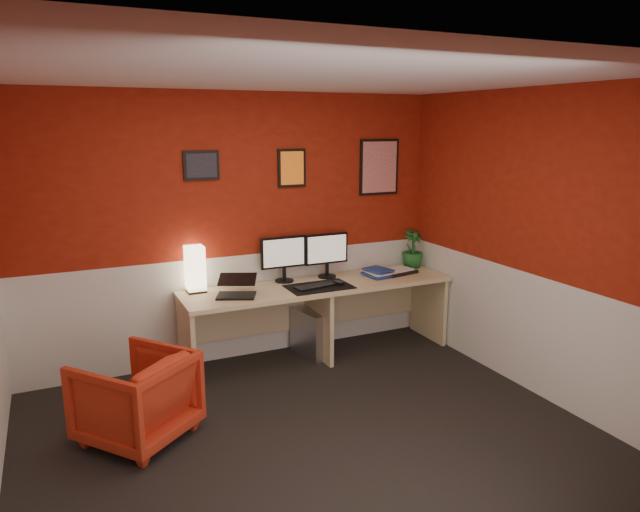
{
  "coord_description": "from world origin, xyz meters",
  "views": [
    {
      "loc": [
        -1.54,
        -3.41,
        2.21
      ],
      "look_at": [
        0.6,
        1.21,
        1.05
      ],
      "focal_mm": 32.66,
      "sensor_mm": 36.0,
      "label": 1
    }
  ],
  "objects": [
    {
      "name": "potted_plant",
      "position": [
        1.84,
        1.58,
        0.93
      ],
      "size": [
        0.26,
        0.26,
        0.4
      ],
      "primitive_type": "imported",
      "rotation": [
        0.0,
        0.0,
        0.15
      ],
      "color": "#19591E",
      "rests_on": "desk"
    },
    {
      "name": "wall_right",
      "position": [
        2.0,
        0.0,
        1.25
      ],
      "size": [
        0.01,
        3.5,
        2.5
      ],
      "primitive_type": "cube",
      "color": "maroon",
      "rests_on": "ground"
    },
    {
      "name": "book_top",
      "position": [
        1.24,
        1.39,
        0.79
      ],
      "size": [
        0.26,
        0.31,
        0.03
      ],
      "primitive_type": "imported",
      "rotation": [
        0.0,
        0.0,
        0.25
      ],
      "color": "#203996",
      "rests_on": "book_middle"
    },
    {
      "name": "book_middle",
      "position": [
        1.22,
        1.42,
        0.77
      ],
      "size": [
        0.21,
        0.28,
        0.02
      ],
      "primitive_type": "imported",
      "rotation": [
        0.0,
        0.0,
        0.03
      ],
      "color": "silver",
      "rests_on": "book_bottom"
    },
    {
      "name": "wainscot_back",
      "position": [
        0.0,
        1.75,
        0.5
      ],
      "size": [
        4.0,
        0.01,
        1.0
      ],
      "primitive_type": "cube",
      "color": "silver",
      "rests_on": "ground"
    },
    {
      "name": "laptop",
      "position": [
        -0.15,
        1.33,
        0.84
      ],
      "size": [
        0.4,
        0.34,
        0.22
      ],
      "primitive_type": "cube",
      "rotation": [
        0.0,
        0.0,
        -0.42
      ],
      "color": "black",
      "rests_on": "desk"
    },
    {
      "name": "mouse",
      "position": [
        0.83,
        1.29,
        0.75
      ],
      "size": [
        0.08,
        0.11,
        0.03
      ],
      "primitive_type": "cube",
      "rotation": [
        0.0,
        0.0,
        0.18
      ],
      "color": "black",
      "rests_on": "desk_mat"
    },
    {
      "name": "wainscot_right",
      "position": [
        2.0,
        0.0,
        0.5
      ],
      "size": [
        0.01,
        3.5,
        1.0
      ],
      "primitive_type": "cube",
      "color": "silver",
      "rests_on": "ground"
    },
    {
      "name": "ceiling",
      "position": [
        0.0,
        0.0,
        2.5
      ],
      "size": [
        4.0,
        3.5,
        0.01
      ],
      "primitive_type": "cube",
      "color": "white",
      "rests_on": "ground"
    },
    {
      "name": "art_center",
      "position": [
        0.55,
        1.74,
        1.8
      ],
      "size": [
        0.28,
        0.02,
        0.36
      ],
      "primitive_type": "cube",
      "color": "orange",
      "rests_on": "wall_back"
    },
    {
      "name": "desk_mat",
      "position": [
        0.64,
        1.3,
        0.73
      ],
      "size": [
        0.6,
        0.38,
        0.01
      ],
      "primitive_type": "cube",
      "color": "black",
      "rests_on": "desk"
    },
    {
      "name": "pc_tower",
      "position": [
        0.63,
        1.48,
        0.23
      ],
      "size": [
        0.28,
        0.48,
        0.45
      ],
      "primitive_type": "cube",
      "rotation": [
        0.0,
        0.0,
        0.19
      ],
      "color": "#99999E",
      "rests_on": "ground"
    },
    {
      "name": "art_left",
      "position": [
        -0.31,
        1.74,
        1.85
      ],
      "size": [
        0.32,
        0.02,
        0.26
      ],
      "primitive_type": "cube",
      "color": "black",
      "rests_on": "wall_back"
    },
    {
      "name": "desk",
      "position": [
        0.68,
        1.41,
        0.36
      ],
      "size": [
        2.6,
        0.65,
        0.73
      ],
      "primitive_type": "cube",
      "color": "#D0B685",
      "rests_on": "ground"
    },
    {
      "name": "art_right",
      "position": [
        1.51,
        1.74,
        1.78
      ],
      "size": [
        0.44,
        0.02,
        0.56
      ],
      "primitive_type": "cube",
      "color": "red",
      "rests_on": "wall_back"
    },
    {
      "name": "wall_front",
      "position": [
        0.0,
        -1.75,
        1.25
      ],
      "size": [
        4.0,
        0.01,
        2.5
      ],
      "primitive_type": "cube",
      "color": "maroon",
      "rests_on": "ground"
    },
    {
      "name": "shoji_lamp",
      "position": [
        -0.43,
        1.63,
        0.93
      ],
      "size": [
        0.16,
        0.16,
        0.4
      ],
      "primitive_type": "cube",
      "color": "#FFE5B2",
      "rests_on": "desk"
    },
    {
      "name": "monitor_right",
      "position": [
        0.86,
        1.6,
        1.02
      ],
      "size": [
        0.45,
        0.06,
        0.58
      ],
      "primitive_type": "cube",
      "color": "black",
      "rests_on": "desk"
    },
    {
      "name": "ground",
      "position": [
        0.0,
        0.0,
        0.0
      ],
      "size": [
        4.0,
        3.5,
        0.01
      ],
      "primitive_type": "cube",
      "color": "black",
      "rests_on": "ground"
    },
    {
      "name": "monitor_left",
      "position": [
        0.42,
        1.62,
        1.02
      ],
      "size": [
        0.45,
        0.06,
        0.58
      ],
      "primitive_type": "cube",
      "color": "black",
      "rests_on": "desk"
    },
    {
      "name": "armchair",
      "position": [
        -1.13,
        0.58,
        0.32
      ],
      "size": [
        0.96,
        0.97,
        0.63
      ],
      "primitive_type": "imported",
      "rotation": [
        0.0,
        0.0,
        3.82
      ],
      "color": "red",
      "rests_on": "ground"
    },
    {
      "name": "wall_back",
      "position": [
        0.0,
        1.75,
        1.25
      ],
      "size": [
        4.0,
        0.01,
        2.5
      ],
      "primitive_type": "cube",
      "color": "maroon",
      "rests_on": "ground"
    },
    {
      "name": "book_bottom",
      "position": [
        1.21,
        1.41,
        0.74
      ],
      "size": [
        0.23,
        0.29,
        0.03
      ],
      "primitive_type": "imported",
      "rotation": [
        0.0,
        0.0,
        0.09
      ],
      "color": "#203996",
      "rests_on": "desk"
    },
    {
      "name": "zen_tray",
      "position": [
        1.58,
        1.44,
        0.74
      ],
      "size": [
        0.39,
        0.31,
        0.03
      ],
      "primitive_type": "cube",
      "rotation": [
        0.0,
        0.0,
        0.18
      ],
      "color": "black",
      "rests_on": "desk"
    },
    {
      "name": "keyboard",
      "position": [
        0.61,
        1.31,
        0.74
      ],
      "size": [
        0.44,
        0.22,
        0.02
      ],
      "primitive_type": "cube",
      "rotation": [
        0.0,
        0.0,
        0.19
      ],
      "color": "black",
      "rests_on": "desk_mat"
    }
  ]
}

